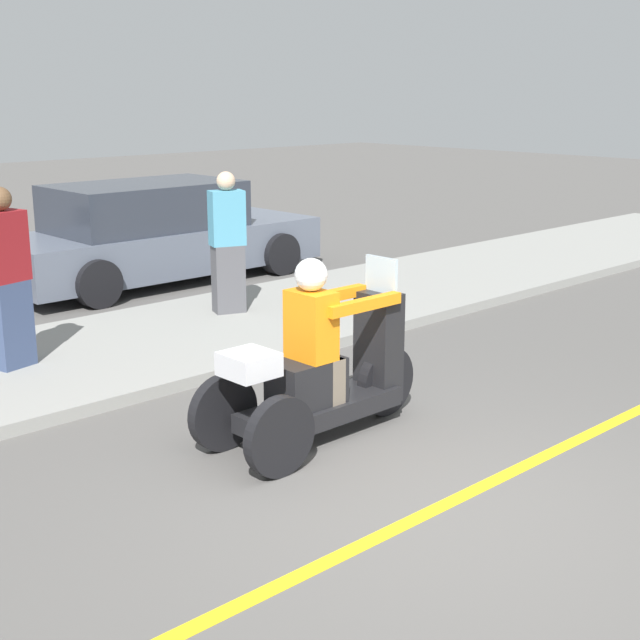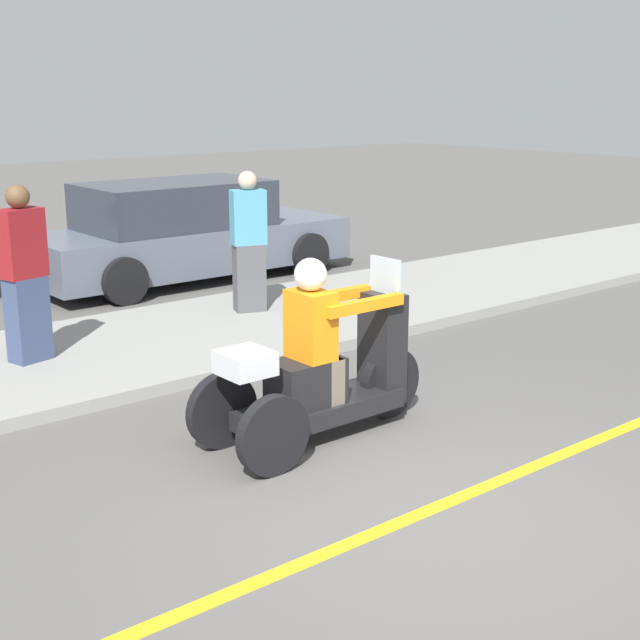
{
  "view_description": "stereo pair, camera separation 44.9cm",
  "coord_description": "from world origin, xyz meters",
  "px_view_note": "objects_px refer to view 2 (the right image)",
  "views": [
    {
      "loc": [
        -4.4,
        -3.49,
        2.77
      ],
      "look_at": [
        0.27,
        1.48,
        0.99
      ],
      "focal_mm": 50.0,
      "sensor_mm": 36.0,
      "label": 1
    },
    {
      "loc": [
        -4.06,
        -3.79,
        2.77
      ],
      "look_at": [
        0.27,
        1.48,
        0.99
      ],
      "focal_mm": 50.0,
      "sensor_mm": 36.0,
      "label": 2
    }
  ],
  "objects_px": {
    "spectator_mid_group": "(249,244)",
    "parked_car_lot_center": "(185,233)",
    "motorcycle_trike": "(321,374)",
    "spectator_with_child": "(24,278)"
  },
  "relations": [
    {
      "from": "parked_car_lot_center",
      "to": "spectator_mid_group",
      "type": "bearing_deg",
      "value": -104.39
    },
    {
      "from": "spectator_with_child",
      "to": "parked_car_lot_center",
      "type": "height_order",
      "value": "spectator_with_child"
    },
    {
      "from": "motorcycle_trike",
      "to": "parked_car_lot_center",
      "type": "xyz_separation_m",
      "value": [
        2.42,
        6.11,
        0.15
      ]
    },
    {
      "from": "spectator_mid_group",
      "to": "parked_car_lot_center",
      "type": "xyz_separation_m",
      "value": [
        0.67,
        2.61,
        -0.25
      ]
    },
    {
      "from": "spectator_with_child",
      "to": "parked_car_lot_center",
      "type": "xyz_separation_m",
      "value": [
        3.57,
        2.91,
        -0.28
      ]
    },
    {
      "from": "motorcycle_trike",
      "to": "spectator_with_child",
      "type": "bearing_deg",
      "value": 109.68
    },
    {
      "from": "spectator_mid_group",
      "to": "parked_car_lot_center",
      "type": "relative_size",
      "value": 0.35
    },
    {
      "from": "motorcycle_trike",
      "to": "spectator_with_child",
      "type": "relative_size",
      "value": 1.2
    },
    {
      "from": "spectator_with_child",
      "to": "spectator_mid_group",
      "type": "xyz_separation_m",
      "value": [
        2.9,
        0.3,
        -0.03
      ]
    },
    {
      "from": "motorcycle_trike",
      "to": "spectator_with_child",
      "type": "xyz_separation_m",
      "value": [
        -1.14,
        3.2,
        0.43
      ]
    }
  ]
}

